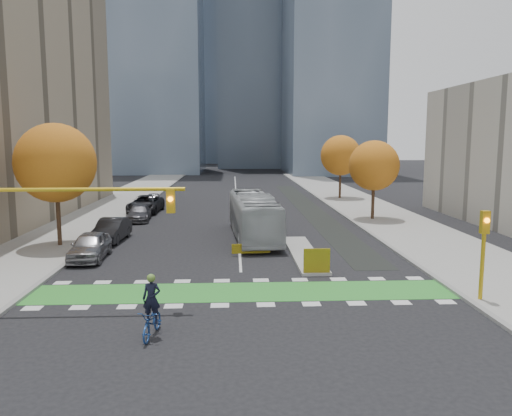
{
  "coord_description": "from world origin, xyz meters",
  "views": [
    {
      "loc": [
        -0.4,
        -21.31,
        7.16
      ],
      "look_at": [
        1.0,
        8.77,
        3.0
      ],
      "focal_mm": 35.0,
      "sensor_mm": 36.0,
      "label": 1
    }
  ],
  "objects": [
    {
      "name": "centre_line",
      "position": [
        0.0,
        40.0,
        0.01
      ],
      "size": [
        0.15,
        70.0,
        0.01
      ],
      "primitive_type": "cube",
      "color": "silver",
      "rests_on": "ground"
    },
    {
      "name": "parked_car_d",
      "position": [
        -9.0,
        27.69,
        0.84
      ],
      "size": [
        3.13,
        6.2,
        1.68
      ],
      "primitive_type": "imported",
      "rotation": [
        0.0,
        0.0,
        -0.06
      ],
      "color": "black",
      "rests_on": "ground"
    },
    {
      "name": "tower_ne",
      "position": [
        20.0,
        85.0,
        30.0
      ],
      "size": [
        18.0,
        24.0,
        60.0
      ],
      "primitive_type": "cube",
      "color": "#47566B",
      "rests_on": "ground"
    },
    {
      "name": "bike_lane_paint",
      "position": [
        7.5,
        30.0,
        0.01
      ],
      "size": [
        2.5,
        50.0,
        0.01
      ],
      "primitive_type": "cube",
      "color": "black",
      "rests_on": "ground"
    },
    {
      "name": "cyclist",
      "position": [
        -3.37,
        -3.72,
        0.79
      ],
      "size": [
        0.98,
        2.12,
        2.36
      ],
      "rotation": [
        0.0,
        0.0,
        -0.13
      ],
      "color": "navy",
      "rests_on": "ground"
    },
    {
      "name": "bus",
      "position": [
        1.09,
        14.51,
        1.63
      ],
      "size": [
        3.55,
        11.85,
        3.26
      ],
      "primitive_type": "imported",
      "rotation": [
        0.0,
        0.0,
        0.07
      ],
      "color": "#ABB0B3",
      "rests_on": "ground"
    },
    {
      "name": "parked_car_c",
      "position": [
        -8.71,
        22.69,
        0.68
      ],
      "size": [
        2.23,
        4.79,
        1.36
      ],
      "primitive_type": "imported",
      "rotation": [
        0.0,
        0.0,
        0.07
      ],
      "color": "#4B4A4F",
      "rests_on": "ground"
    },
    {
      "name": "ground",
      "position": [
        0.0,
        0.0,
        0.0
      ],
      "size": [
        300.0,
        300.0,
        0.0
      ],
      "primitive_type": "plane",
      "color": "black",
      "rests_on": "ground"
    },
    {
      "name": "median_island",
      "position": [
        4.0,
        9.0,
        0.08
      ],
      "size": [
        1.6,
        10.0,
        0.16
      ],
      "primitive_type": "cube",
      "color": "gray",
      "rests_on": "ground"
    },
    {
      "name": "tower_nw",
      "position": [
        -18.0,
        90.0,
        35.0
      ],
      "size": [
        22.0,
        22.0,
        70.0
      ],
      "primitive_type": "cube",
      "color": "#47566B",
      "rests_on": "ground"
    },
    {
      "name": "parked_car_a",
      "position": [
        -9.0,
        8.42,
        0.82
      ],
      "size": [
        2.09,
        4.85,
        1.63
      ],
      "primitive_type": "imported",
      "rotation": [
        0.0,
        0.0,
        0.04
      ],
      "color": "gray",
      "rests_on": "ground"
    },
    {
      "name": "tree_east_far",
      "position": [
        12.5,
        38.0,
        5.24
      ],
      "size": [
        4.8,
        4.8,
        7.65
      ],
      "color": "#332114",
      "rests_on": "ground"
    },
    {
      "name": "traffic_signal_west",
      "position": [
        -7.93,
        -0.51,
        4.03
      ],
      "size": [
        8.53,
        0.56,
        5.2
      ],
      "color": "#BF9914",
      "rests_on": "ground"
    },
    {
      "name": "sidewalk_east",
      "position": [
        13.5,
        20.0,
        0.07
      ],
      "size": [
        7.0,
        120.0,
        0.15
      ],
      "primitive_type": "cube",
      "color": "gray",
      "rests_on": "ground"
    },
    {
      "name": "tree_west",
      "position": [
        -12.0,
        12.0,
        5.62
      ],
      "size": [
        5.2,
        5.2,
        8.22
      ],
      "color": "#332114",
      "rests_on": "ground"
    },
    {
      "name": "tree_east_near",
      "position": [
        12.0,
        22.0,
        4.86
      ],
      "size": [
        4.4,
        4.4,
        7.08
      ],
      "color": "#332114",
      "rests_on": "ground"
    },
    {
      "name": "curb_east",
      "position": [
        10.0,
        20.0,
        0.07
      ],
      "size": [
        0.3,
        120.0,
        0.16
      ],
      "primitive_type": "cube",
      "color": "gray",
      "rests_on": "ground"
    },
    {
      "name": "bike_crossing",
      "position": [
        0.0,
        1.5,
        0.01
      ],
      "size": [
        20.0,
        3.0,
        0.01
      ],
      "primitive_type": "cube",
      "color": "#2F8E2E",
      "rests_on": "ground"
    },
    {
      "name": "parked_car_e",
      "position": [
        -9.0,
        32.69,
        0.7
      ],
      "size": [
        2.2,
        4.29,
        1.4
      ],
      "primitive_type": "imported",
      "rotation": [
        0.0,
        0.0,
        0.14
      ],
      "color": "gray",
      "rests_on": "ground"
    },
    {
      "name": "tower_far",
      "position": [
        -4.0,
        140.0,
        40.0
      ],
      "size": [
        26.0,
        26.0,
        80.0
      ],
      "primitive_type": "cube",
      "color": "#47566B",
      "rests_on": "ground"
    },
    {
      "name": "sidewalk_west",
      "position": [
        -13.5,
        20.0,
        0.07
      ],
      "size": [
        7.0,
        120.0,
        0.15
      ],
      "primitive_type": "cube",
      "color": "gray",
      "rests_on": "ground"
    },
    {
      "name": "traffic_signal_east",
      "position": [
        10.5,
        -0.51,
        2.73
      ],
      "size": [
        0.35,
        0.43,
        4.1
      ],
      "color": "#BF9914",
      "rests_on": "ground"
    },
    {
      "name": "parked_car_b",
      "position": [
        -9.0,
        13.79,
        0.8
      ],
      "size": [
        1.96,
        4.95,
        1.6
      ],
      "primitive_type": "imported",
      "rotation": [
        0.0,
        0.0,
        -0.05
      ],
      "color": "black",
      "rests_on": "ground"
    },
    {
      "name": "curb_west",
      "position": [
        -10.0,
        20.0,
        0.07
      ],
      "size": [
        0.3,
        120.0,
        0.16
      ],
      "primitive_type": "cube",
      "color": "gray",
      "rests_on": "ground"
    },
    {
      "name": "hazard_board",
      "position": [
        4.0,
        4.2,
        0.8
      ],
      "size": [
        1.4,
        0.12,
        1.3
      ],
      "primitive_type": "cube",
      "color": "yellow",
      "rests_on": "median_island"
    }
  ]
}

